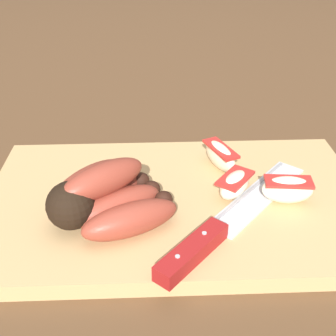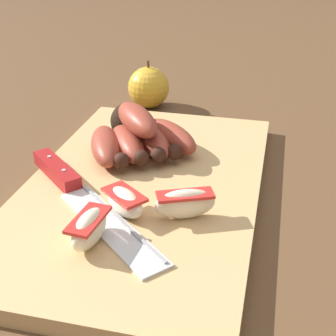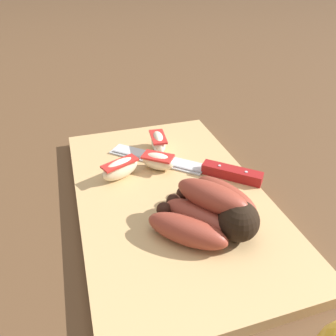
% 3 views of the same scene
% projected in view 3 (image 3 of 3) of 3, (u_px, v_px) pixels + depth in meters
% --- Properties ---
extents(ground_plane, '(6.00, 6.00, 0.00)m').
position_uv_depth(ground_plane, '(169.00, 199.00, 0.54)').
color(ground_plane, brown).
extents(cutting_board, '(0.47, 0.28, 0.02)m').
position_uv_depth(cutting_board, '(168.00, 198.00, 0.53)').
color(cutting_board, tan).
rests_on(cutting_board, ground_plane).
extents(banana_bunch, '(0.16, 0.17, 0.07)m').
position_uv_depth(banana_bunch, '(212.00, 211.00, 0.45)').
color(banana_bunch, black).
rests_on(banana_bunch, cutting_board).
extents(chefs_knife, '(0.21, 0.23, 0.02)m').
position_uv_depth(chefs_knife, '(204.00, 168.00, 0.57)').
color(chefs_knife, silver).
rests_on(chefs_knife, cutting_board).
extents(apple_wedge_near, '(0.05, 0.07, 0.04)m').
position_uv_depth(apple_wedge_near, '(120.00, 168.00, 0.55)').
color(apple_wedge_near, '#F4E5C1').
rests_on(apple_wedge_near, cutting_board).
extents(apple_wedge_middle, '(0.06, 0.06, 0.03)m').
position_uv_depth(apple_wedge_middle, '(155.00, 161.00, 0.57)').
color(apple_wedge_middle, '#F4E5C1').
rests_on(apple_wedge_middle, cutting_board).
extents(apple_wedge_far, '(0.06, 0.03, 0.04)m').
position_uv_depth(apple_wedge_far, '(158.00, 142.00, 0.62)').
color(apple_wedge_far, '#F4E5C1').
rests_on(apple_wedge_far, cutting_board).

